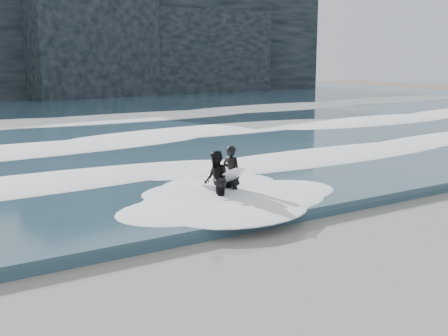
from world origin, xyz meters
The scene contains 7 objects.
ground centered at (0.00, 0.00, 0.00)m, with size 120.00×120.00×0.00m, color #755E49.
sea centered at (0.00, 29.00, 0.15)m, with size 90.00×52.00×0.30m, color #274253.
foam_near centered at (0.00, 9.00, 0.40)m, with size 60.00×3.20×0.20m, color white.
foam_mid centered at (0.00, 16.00, 0.42)m, with size 60.00×4.00×0.24m, color white.
foam_far centered at (0.00, 25.00, 0.45)m, with size 60.00×4.80×0.30m, color white.
surfer_left centered at (-0.13, 5.67, 0.78)m, with size 1.13×2.22×1.54m.
surfer_right centered at (-0.74, 5.16, 0.77)m, with size 1.37×2.02×1.53m.
Camera 1 is at (-8.26, -6.88, 3.92)m, focal length 45.00 mm.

